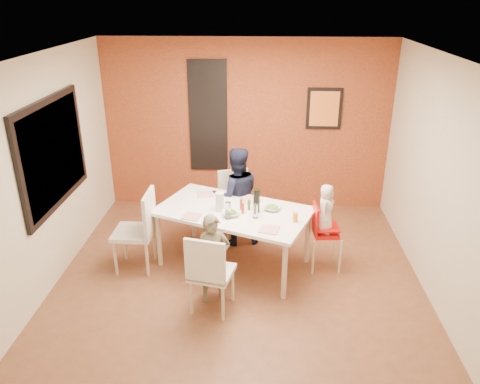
# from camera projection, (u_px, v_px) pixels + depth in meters

# --- Properties ---
(ground) EXTENTS (4.50, 4.50, 0.00)m
(ground) POSITION_uv_depth(u_px,v_px,m) (239.00, 278.00, 5.87)
(ground) COLOR brown
(ground) RESTS_ON ground
(ceiling) EXTENTS (4.50, 4.50, 0.02)m
(ceiling) POSITION_uv_depth(u_px,v_px,m) (238.00, 56.00, 4.80)
(ceiling) COLOR white
(ceiling) RESTS_ON wall_back
(wall_back) EXTENTS (4.50, 0.02, 2.70)m
(wall_back) POSITION_uv_depth(u_px,v_px,m) (246.00, 126.00, 7.40)
(wall_back) COLOR beige
(wall_back) RESTS_ON ground
(wall_front) EXTENTS (4.50, 0.02, 2.70)m
(wall_front) POSITION_uv_depth(u_px,v_px,m) (221.00, 297.00, 3.28)
(wall_front) COLOR beige
(wall_front) RESTS_ON ground
(wall_left) EXTENTS (0.02, 4.50, 2.70)m
(wall_left) POSITION_uv_depth(u_px,v_px,m) (46.00, 175.00, 5.45)
(wall_left) COLOR beige
(wall_left) RESTS_ON ground
(wall_right) EXTENTS (0.02, 4.50, 2.70)m
(wall_right) POSITION_uv_depth(u_px,v_px,m) (439.00, 182.00, 5.23)
(wall_right) COLOR beige
(wall_right) RESTS_ON ground
(brick_accent_wall) EXTENTS (4.50, 0.02, 2.70)m
(brick_accent_wall) POSITION_uv_depth(u_px,v_px,m) (246.00, 126.00, 7.38)
(brick_accent_wall) COLOR maroon
(brick_accent_wall) RESTS_ON ground
(picture_window_frame) EXTENTS (0.05, 1.70, 1.30)m
(picture_window_frame) POSITION_uv_depth(u_px,v_px,m) (53.00, 153.00, 5.55)
(picture_window_frame) COLOR black
(picture_window_frame) RESTS_ON wall_left
(picture_window_pane) EXTENTS (0.02, 1.55, 1.15)m
(picture_window_pane) POSITION_uv_depth(u_px,v_px,m) (54.00, 153.00, 5.55)
(picture_window_pane) COLOR black
(picture_window_pane) RESTS_ON wall_left
(glassblock_strip) EXTENTS (0.55, 0.03, 1.70)m
(glassblock_strip) POSITION_uv_depth(u_px,v_px,m) (208.00, 117.00, 7.34)
(glassblock_strip) COLOR silver
(glassblock_strip) RESTS_ON wall_back
(glassblock_surround) EXTENTS (0.60, 0.03, 1.76)m
(glassblock_surround) POSITION_uv_depth(u_px,v_px,m) (208.00, 117.00, 7.33)
(glassblock_surround) COLOR black
(glassblock_surround) RESTS_ON wall_back
(art_print_frame) EXTENTS (0.54, 0.03, 0.64)m
(art_print_frame) POSITION_uv_depth(u_px,v_px,m) (324.00, 109.00, 7.19)
(art_print_frame) COLOR black
(art_print_frame) RESTS_ON wall_back
(art_print_canvas) EXTENTS (0.44, 0.01, 0.54)m
(art_print_canvas) POSITION_uv_depth(u_px,v_px,m) (324.00, 109.00, 7.17)
(art_print_canvas) COLOR orange
(art_print_canvas) RESTS_ON wall_back
(dining_table) EXTENTS (2.14, 1.67, 0.78)m
(dining_table) POSITION_uv_depth(u_px,v_px,m) (233.00, 215.00, 5.91)
(dining_table) COLOR white
(dining_table) RESTS_ON ground
(chair_near) EXTENTS (0.54, 0.54, 0.97)m
(chair_near) POSITION_uv_depth(u_px,v_px,m) (209.00, 271.00, 5.05)
(chair_near) COLOR silver
(chair_near) RESTS_ON ground
(chair_far) EXTENTS (0.57, 0.57, 0.96)m
(chair_far) POSITION_uv_depth(u_px,v_px,m) (235.00, 200.00, 6.76)
(chair_far) COLOR silver
(chair_far) RESTS_ON ground
(chair_left) EXTENTS (0.50, 0.50, 1.06)m
(chair_left) POSITION_uv_depth(u_px,v_px,m) (140.00, 226.00, 5.88)
(chair_left) COLOR silver
(chair_left) RESTS_ON ground
(high_chair) EXTENTS (0.40, 0.40, 0.88)m
(high_chair) POSITION_uv_depth(u_px,v_px,m) (322.00, 231.00, 5.92)
(high_chair) COLOR red
(high_chair) RESTS_ON ground
(child_near) EXTENTS (0.45, 0.36, 1.07)m
(child_near) POSITION_uv_depth(u_px,v_px,m) (213.00, 259.00, 5.28)
(child_near) COLOR brown
(child_near) RESTS_ON ground
(child_far) EXTENTS (0.79, 0.68, 1.41)m
(child_far) POSITION_uv_depth(u_px,v_px,m) (236.00, 196.00, 6.47)
(child_far) COLOR black
(child_far) RESTS_ON ground
(toddler) EXTENTS (0.29, 0.36, 0.63)m
(toddler) POSITION_uv_depth(u_px,v_px,m) (326.00, 209.00, 5.80)
(toddler) COLOR silver
(toddler) RESTS_ON high_chair
(plate_near_left) EXTENTS (0.25, 0.25, 0.01)m
(plate_near_left) POSITION_uv_depth(u_px,v_px,m) (192.00, 216.00, 5.70)
(plate_near_left) COLOR silver
(plate_near_left) RESTS_ON dining_table
(plate_far_mid) EXTENTS (0.30, 0.30, 0.01)m
(plate_far_mid) POSITION_uv_depth(u_px,v_px,m) (251.00, 199.00, 6.16)
(plate_far_mid) COLOR white
(plate_far_mid) RESTS_ON dining_table
(plate_near_right) EXTENTS (0.26, 0.26, 0.01)m
(plate_near_right) POSITION_uv_depth(u_px,v_px,m) (269.00, 229.00, 5.39)
(plate_near_right) COLOR white
(plate_near_right) RESTS_ON dining_table
(plate_far_left) EXTENTS (0.26, 0.26, 0.01)m
(plate_far_left) POSITION_uv_depth(u_px,v_px,m) (206.00, 194.00, 6.32)
(plate_far_left) COLOR white
(plate_far_left) RESTS_ON dining_table
(salad_bowl_a) EXTENTS (0.25, 0.25, 0.05)m
(salad_bowl_a) POSITION_uv_depth(u_px,v_px,m) (231.00, 213.00, 5.73)
(salad_bowl_a) COLOR white
(salad_bowl_a) RESTS_ON dining_table
(salad_bowl_b) EXTENTS (0.26, 0.26, 0.05)m
(salad_bowl_b) POSITION_uv_depth(u_px,v_px,m) (272.00, 208.00, 5.87)
(salad_bowl_b) COLOR silver
(salad_bowl_b) RESTS_ON dining_table
(wine_bottle) EXTENTS (0.08, 0.08, 0.30)m
(wine_bottle) POSITION_uv_depth(u_px,v_px,m) (257.00, 201.00, 5.77)
(wine_bottle) COLOR black
(wine_bottle) RESTS_ON dining_table
(wine_glass_a) EXTENTS (0.07, 0.07, 0.21)m
(wine_glass_a) POSITION_uv_depth(u_px,v_px,m) (228.00, 210.00, 5.62)
(wine_glass_a) COLOR silver
(wine_glass_a) RESTS_ON dining_table
(wine_glass_b) EXTENTS (0.06, 0.06, 0.18)m
(wine_glass_b) POSITION_uv_depth(u_px,v_px,m) (255.00, 211.00, 5.65)
(wine_glass_b) COLOR silver
(wine_glass_b) RESTS_ON dining_table
(paper_towel_roll) EXTENTS (0.11, 0.11, 0.24)m
(paper_towel_roll) POSITION_uv_depth(u_px,v_px,m) (220.00, 202.00, 5.82)
(paper_towel_roll) COLOR silver
(paper_towel_roll) RESTS_ON dining_table
(condiment_red) EXTENTS (0.04, 0.04, 0.14)m
(condiment_red) POSITION_uv_depth(u_px,v_px,m) (243.00, 208.00, 5.75)
(condiment_red) COLOR red
(condiment_red) RESTS_ON dining_table
(condiment_green) EXTENTS (0.04, 0.04, 0.14)m
(condiment_green) POSITION_uv_depth(u_px,v_px,m) (249.00, 205.00, 5.86)
(condiment_green) COLOR #347025
(condiment_green) RESTS_ON dining_table
(condiment_brown) EXTENTS (0.04, 0.04, 0.14)m
(condiment_brown) POSITION_uv_depth(u_px,v_px,m) (241.00, 204.00, 5.87)
(condiment_brown) COLOR brown
(condiment_brown) RESTS_ON dining_table
(sippy_cup) EXTENTS (0.06, 0.06, 0.11)m
(sippy_cup) POSITION_uv_depth(u_px,v_px,m) (295.00, 217.00, 5.57)
(sippy_cup) COLOR orange
(sippy_cup) RESTS_ON dining_table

